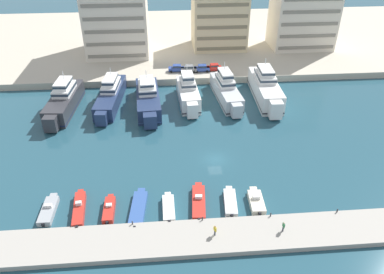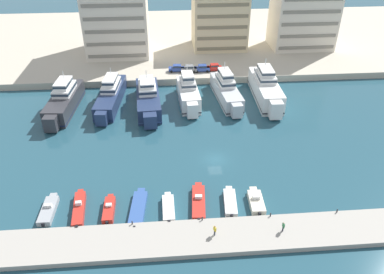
{
  "view_description": "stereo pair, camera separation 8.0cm",
  "coord_description": "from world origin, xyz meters",
  "px_view_note": "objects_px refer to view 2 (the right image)",
  "views": [
    {
      "loc": [
        -8.79,
        -54.63,
        39.61
      ],
      "look_at": [
        -3.97,
        3.98,
        2.5
      ],
      "focal_mm": 35.0,
      "sensor_mm": 36.0,
      "label": 1
    },
    {
      "loc": [
        -8.71,
        -54.64,
        39.61
      ],
      "look_at": [
        -3.97,
        3.98,
        2.5
      ],
      "focal_mm": 35.0,
      "sensor_mm": 36.0,
      "label": 2
    }
  ],
  "objects_px": {
    "yacht_navy_left": "(111,95)",
    "motorboat_red_center_right": "(199,202)",
    "motorboat_cream_right": "(256,202)",
    "car_blue_mid_left": "(202,68)",
    "motorboat_white_center": "(168,208)",
    "motorboat_white_mid_right": "(230,202)",
    "yacht_silver_center": "(226,90)",
    "car_red_center_left": "(214,67)",
    "pedestrian_mid_deck": "(215,230)",
    "motorboat_red_mid_left": "(109,210)",
    "car_grey_left": "(189,68)",
    "yacht_charcoal_far_left": "(64,100)",
    "pedestrian_near_edge": "(283,226)",
    "motorboat_red_left": "(79,209)",
    "motorboat_grey_far_left": "(49,210)",
    "yacht_navy_mid_left": "(148,98)",
    "yacht_white_center_right": "(266,88)",
    "motorboat_blue_center_left": "(138,208)",
    "yacht_white_center_left": "(188,93)",
    "car_blue_far_left": "(177,68)"
  },
  "relations": [
    {
      "from": "yacht_silver_center",
      "to": "motorboat_white_center",
      "type": "xyz_separation_m",
      "value": [
        -14.54,
        -36.58,
        -1.91
      ]
    },
    {
      "from": "yacht_navy_left",
      "to": "yacht_white_center_right",
      "type": "bearing_deg",
      "value": -0.83
    },
    {
      "from": "yacht_navy_left",
      "to": "motorboat_red_center_right",
      "type": "relative_size",
      "value": 2.54
    },
    {
      "from": "car_red_center_left",
      "to": "pedestrian_near_edge",
      "type": "height_order",
      "value": "car_red_center_left"
    },
    {
      "from": "yacht_charcoal_far_left",
      "to": "yacht_white_center_left",
      "type": "relative_size",
      "value": 1.24
    },
    {
      "from": "car_grey_left",
      "to": "car_blue_mid_left",
      "type": "relative_size",
      "value": 1.01
    },
    {
      "from": "motorboat_grey_far_left",
      "to": "pedestrian_mid_deck",
      "type": "height_order",
      "value": "pedestrian_mid_deck"
    },
    {
      "from": "yacht_charcoal_far_left",
      "to": "yacht_navy_left",
      "type": "relative_size",
      "value": 0.95
    },
    {
      "from": "yacht_charcoal_far_left",
      "to": "motorboat_red_left",
      "type": "xyz_separation_m",
      "value": [
        8.71,
        -33.46,
        -1.82
      ]
    },
    {
      "from": "yacht_white_center_right",
      "to": "motorboat_red_left",
      "type": "bearing_deg",
      "value": -136.48
    },
    {
      "from": "yacht_navy_left",
      "to": "motorboat_grey_far_left",
      "type": "distance_m",
      "value": 36.04
    },
    {
      "from": "motorboat_red_center_right",
      "to": "pedestrian_near_edge",
      "type": "bearing_deg",
      "value": -33.34
    },
    {
      "from": "car_red_center_left",
      "to": "pedestrian_near_edge",
      "type": "bearing_deg",
      "value": -87.72
    },
    {
      "from": "motorboat_red_mid_left",
      "to": "motorboat_white_mid_right",
      "type": "distance_m",
      "value": 18.36
    },
    {
      "from": "motorboat_red_left",
      "to": "car_grey_left",
      "type": "bearing_deg",
      "value": 67.58
    },
    {
      "from": "yacht_silver_center",
      "to": "yacht_white_center_left",
      "type": "bearing_deg",
      "value": -173.52
    },
    {
      "from": "yacht_navy_mid_left",
      "to": "motorboat_red_mid_left",
      "type": "xyz_separation_m",
      "value": [
        -5.29,
        -33.87,
        -1.68
      ]
    },
    {
      "from": "motorboat_red_center_right",
      "to": "car_grey_left",
      "type": "bearing_deg",
      "value": 87.48
    },
    {
      "from": "motorboat_white_center",
      "to": "motorboat_white_mid_right",
      "type": "relative_size",
      "value": 0.96
    },
    {
      "from": "motorboat_cream_right",
      "to": "car_blue_mid_left",
      "type": "distance_m",
      "value": 49.77
    },
    {
      "from": "motorboat_white_center",
      "to": "car_red_center_left",
      "type": "distance_m",
      "value": 52.02
    },
    {
      "from": "motorboat_white_center",
      "to": "car_grey_left",
      "type": "distance_m",
      "value": 50.29
    },
    {
      "from": "car_red_center_left",
      "to": "pedestrian_mid_deck",
      "type": "height_order",
      "value": "car_red_center_left"
    },
    {
      "from": "car_blue_mid_left",
      "to": "yacht_white_center_left",
      "type": "bearing_deg",
      "value": -108.07
    },
    {
      "from": "yacht_white_center_right",
      "to": "motorboat_red_mid_left",
      "type": "bearing_deg",
      "value": -132.33
    },
    {
      "from": "motorboat_cream_right",
      "to": "car_blue_far_left",
      "type": "xyz_separation_m",
      "value": [
        -9.84,
        50.15,
        2.12
      ]
    },
    {
      "from": "yacht_silver_center",
      "to": "motorboat_red_mid_left",
      "type": "relative_size",
      "value": 3.2
    },
    {
      "from": "pedestrian_mid_deck",
      "to": "car_red_center_left",
      "type": "bearing_deg",
      "value": 82.64
    },
    {
      "from": "yacht_navy_left",
      "to": "motorboat_white_center",
      "type": "bearing_deg",
      "value": -71.65
    },
    {
      "from": "yacht_navy_left",
      "to": "motorboat_blue_center_left",
      "type": "bearing_deg",
      "value": -78.18
    },
    {
      "from": "pedestrian_near_edge",
      "to": "yacht_white_center_right",
      "type": "bearing_deg",
      "value": 79.22
    },
    {
      "from": "yacht_white_center_right",
      "to": "motorboat_white_center",
      "type": "height_order",
      "value": "yacht_white_center_right"
    },
    {
      "from": "yacht_navy_mid_left",
      "to": "car_grey_left",
      "type": "xyz_separation_m",
      "value": [
        10.4,
        15.63,
        0.45
      ]
    },
    {
      "from": "yacht_charcoal_far_left",
      "to": "motorboat_red_left",
      "type": "distance_m",
      "value": 34.62
    },
    {
      "from": "motorboat_red_center_right",
      "to": "pedestrian_near_edge",
      "type": "xyz_separation_m",
      "value": [
        11.04,
        -7.26,
        1.3
      ]
    },
    {
      "from": "car_blue_mid_left",
      "to": "car_red_center_left",
      "type": "bearing_deg",
      "value": 6.16
    },
    {
      "from": "yacht_charcoal_far_left",
      "to": "motorboat_blue_center_left",
      "type": "bearing_deg",
      "value": -62.66
    },
    {
      "from": "yacht_white_center_right",
      "to": "motorboat_red_center_right",
      "type": "height_order",
      "value": "yacht_white_center_right"
    },
    {
      "from": "yacht_navy_mid_left",
      "to": "car_blue_mid_left",
      "type": "height_order",
      "value": "yacht_navy_mid_left"
    },
    {
      "from": "car_red_center_left",
      "to": "motorboat_red_mid_left",
      "type": "bearing_deg",
      "value": -114.11
    },
    {
      "from": "yacht_charcoal_far_left",
      "to": "motorboat_blue_center_left",
      "type": "height_order",
      "value": "yacht_charcoal_far_left"
    },
    {
      "from": "motorboat_white_mid_right",
      "to": "motorboat_red_mid_left",
      "type": "bearing_deg",
      "value": -179.36
    },
    {
      "from": "motorboat_red_mid_left",
      "to": "yacht_white_center_right",
      "type": "bearing_deg",
      "value": 47.67
    },
    {
      "from": "yacht_navy_mid_left",
      "to": "yacht_silver_center",
      "type": "distance_m",
      "value": 18.29
    },
    {
      "from": "yacht_navy_left",
      "to": "yacht_silver_center",
      "type": "xyz_separation_m",
      "value": [
        26.69,
        -0.05,
        0.23
      ]
    },
    {
      "from": "motorboat_white_center",
      "to": "car_red_center_left",
      "type": "bearing_deg",
      "value": 74.99
    },
    {
      "from": "yacht_charcoal_far_left",
      "to": "motorboat_cream_right",
      "type": "relative_size",
      "value": 3.34
    },
    {
      "from": "motorboat_red_center_right",
      "to": "car_blue_mid_left",
      "type": "relative_size",
      "value": 2.07
    },
    {
      "from": "motorboat_white_center",
      "to": "car_blue_mid_left",
      "type": "bearing_deg",
      "value": 78.38
    },
    {
      "from": "motorboat_grey_far_left",
      "to": "pedestrian_near_edge",
      "type": "xyz_separation_m",
      "value": [
        33.64,
        -7.32,
        1.31
      ]
    }
  ]
}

